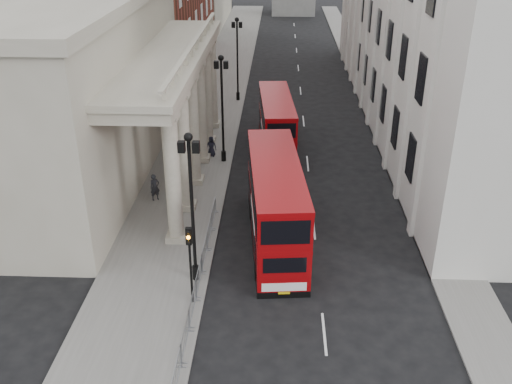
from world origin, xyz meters
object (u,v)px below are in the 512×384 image
at_px(lamp_post_north, 237,54).
at_px(pedestrian_b, 176,145).
at_px(lamp_post_mid, 222,102).
at_px(lamp_post_south, 192,199).
at_px(traffic_light, 190,252).
at_px(bus_near, 276,202).
at_px(pedestrian_c, 211,146).
at_px(bus_far, 276,123).
at_px(pedestrian_a, 155,187).

xyz_separation_m(lamp_post_north, pedestrian_b, (-3.84, -15.23, -3.87)).
distance_m(lamp_post_mid, pedestrian_b, 5.51).
xyz_separation_m(lamp_post_south, pedestrian_b, (-3.84, 16.77, -3.87)).
xyz_separation_m(lamp_post_south, traffic_light, (0.10, -2.02, -1.80)).
bearing_deg(lamp_post_south, lamp_post_mid, 90.00).
height_order(lamp_post_south, pedestrian_b, lamp_post_south).
height_order(bus_near, pedestrian_c, bus_near).
bearing_deg(lamp_post_mid, pedestrian_b, 168.60).
height_order(lamp_post_north, traffic_light, lamp_post_north).
relative_size(traffic_light, pedestrian_c, 2.63).
relative_size(lamp_post_mid, bus_far, 0.81).
bearing_deg(pedestrian_c, bus_near, -67.41).
relative_size(bus_near, pedestrian_b, 6.38).
bearing_deg(bus_near, lamp_post_mid, 104.36).
height_order(lamp_post_south, lamp_post_north, same).
bearing_deg(traffic_light, lamp_post_north, 90.17).
xyz_separation_m(lamp_post_north, pedestrian_a, (-4.01, -22.88, -3.86)).
distance_m(lamp_post_north, traffic_light, 34.07).
bearing_deg(traffic_light, pedestrian_b, 101.83).
height_order(pedestrian_a, pedestrian_b, pedestrian_a).
xyz_separation_m(traffic_light, pedestrian_c, (-1.16, 18.95, -2.17)).
relative_size(lamp_post_north, pedestrian_c, 5.10).
relative_size(lamp_post_north, pedestrian_b, 4.53).
distance_m(lamp_post_mid, bus_near, 12.61).
bearing_deg(lamp_post_mid, traffic_light, -89.68).
bearing_deg(pedestrian_a, traffic_light, -103.62).
xyz_separation_m(traffic_light, bus_far, (3.98, 21.04, -0.84)).
bearing_deg(lamp_post_south, bus_far, 77.88).
distance_m(pedestrian_b, pedestrian_c, 2.78).
bearing_deg(pedestrian_b, bus_near, 116.56).
xyz_separation_m(bus_near, pedestrian_b, (-8.01, 12.45, -1.56)).
relative_size(lamp_post_north, bus_far, 0.81).
height_order(bus_near, pedestrian_a, bus_near).
bearing_deg(traffic_light, bus_far, 79.28).
bearing_deg(lamp_post_north, traffic_light, -89.83).
height_order(lamp_post_north, bus_far, lamp_post_north).
relative_size(bus_far, pedestrian_c, 6.26).
xyz_separation_m(bus_far, pedestrian_a, (-8.09, -9.91, -1.22)).
xyz_separation_m(lamp_post_south, pedestrian_a, (-4.01, 9.12, -3.86)).
height_order(lamp_post_south, bus_far, lamp_post_south).
height_order(bus_far, pedestrian_a, bus_far).
bearing_deg(bus_near, pedestrian_b, 117.45).
bearing_deg(traffic_light, pedestrian_c, 93.51).
bearing_deg(bus_near, bus_far, 85.04).
distance_m(lamp_post_mid, bus_far, 5.73).
relative_size(pedestrian_b, pedestrian_c, 1.13).
bearing_deg(pedestrian_a, bus_far, 16.87).
relative_size(lamp_post_south, lamp_post_north, 1.00).
height_order(lamp_post_north, bus_near, lamp_post_north).
height_order(bus_far, pedestrian_b, bus_far).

